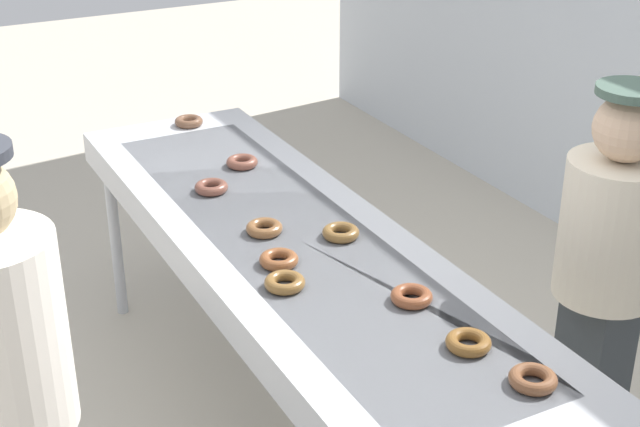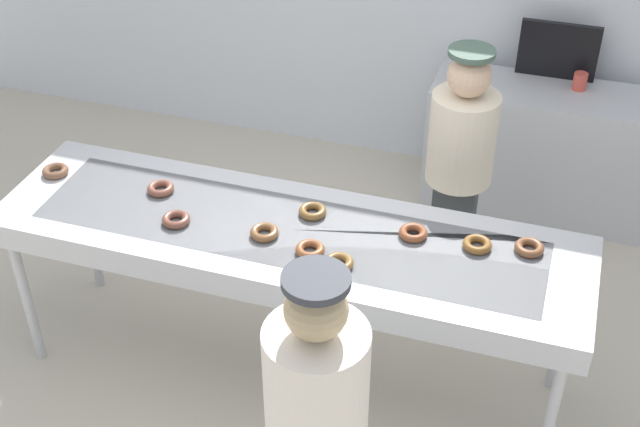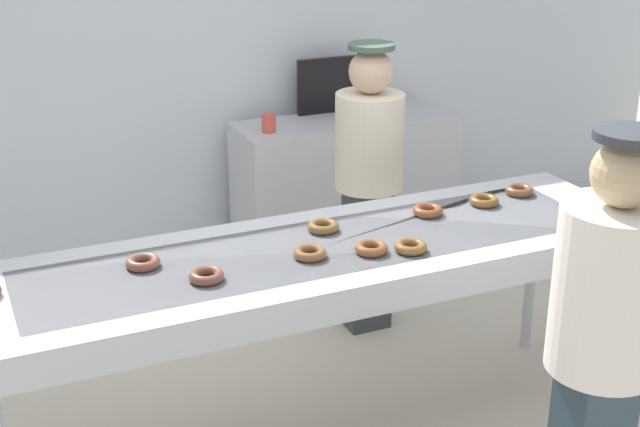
% 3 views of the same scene
% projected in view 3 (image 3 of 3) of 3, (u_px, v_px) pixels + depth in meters
% --- Properties ---
extents(back_wall, '(8.00, 0.12, 3.22)m').
position_uv_depth(back_wall, '(162.00, 13.00, 5.64)').
color(back_wall, silver).
rests_on(back_wall, ground).
extents(fryer_conveyor, '(2.97, 0.82, 0.98)m').
position_uv_depth(fryer_conveyor, '(321.00, 263.00, 3.80)').
color(fryer_conveyor, '#B7BABF').
rests_on(fryer_conveyor, ground).
extents(chocolate_donut_0, '(0.20, 0.20, 0.04)m').
position_uv_depth(chocolate_donut_0, '(371.00, 248.00, 3.71)').
color(chocolate_donut_0, brown).
rests_on(chocolate_donut_0, fryer_conveyor).
extents(chocolate_donut_1, '(0.14, 0.14, 0.04)m').
position_uv_depth(chocolate_donut_1, '(323.00, 226.00, 3.93)').
color(chocolate_donut_1, brown).
rests_on(chocolate_donut_1, fryer_conveyor).
extents(chocolate_donut_2, '(0.20, 0.20, 0.04)m').
position_uv_depth(chocolate_donut_2, '(519.00, 190.00, 4.37)').
color(chocolate_donut_2, brown).
rests_on(chocolate_donut_2, fryer_conveyor).
extents(chocolate_donut_3, '(0.17, 0.17, 0.04)m').
position_uv_depth(chocolate_donut_3, '(411.00, 247.00, 3.73)').
color(chocolate_donut_3, brown).
rests_on(chocolate_donut_3, fryer_conveyor).
extents(chocolate_donut_5, '(0.17, 0.17, 0.04)m').
position_uv_depth(chocolate_donut_5, '(310.00, 253.00, 3.67)').
color(chocolate_donut_5, brown).
rests_on(chocolate_donut_5, fryer_conveyor).
extents(chocolate_donut_6, '(0.14, 0.14, 0.04)m').
position_uv_depth(chocolate_donut_6, '(484.00, 201.00, 4.23)').
color(chocolate_donut_6, brown).
rests_on(chocolate_donut_6, fryer_conveyor).
extents(chocolate_donut_7, '(0.20, 0.20, 0.04)m').
position_uv_depth(chocolate_donut_7, '(428.00, 211.00, 4.11)').
color(chocolate_donut_7, brown).
rests_on(chocolate_donut_7, fryer_conveyor).
extents(chocolate_donut_8, '(0.17, 0.17, 0.04)m').
position_uv_depth(chocolate_donut_8, '(143.00, 262.00, 3.58)').
color(chocolate_donut_8, brown).
rests_on(chocolate_donut_8, fryer_conveyor).
extents(chocolate_donut_9, '(0.18, 0.18, 0.04)m').
position_uv_depth(chocolate_donut_9, '(206.00, 276.00, 3.46)').
color(chocolate_donut_9, brown).
rests_on(chocolate_donut_9, fryer_conveyor).
extents(worker_baker, '(0.37, 0.37, 1.63)m').
position_uv_depth(worker_baker, '(369.00, 169.00, 4.82)').
color(worker_baker, '#343A3E').
rests_on(worker_baker, ground).
extents(customer_waiting, '(0.38, 0.38, 1.73)m').
position_uv_depth(customer_waiting, '(604.00, 336.00, 2.99)').
color(customer_waiting, '#2B3C47').
rests_on(customer_waiting, ground).
extents(prep_counter, '(1.50, 0.53, 0.91)m').
position_uv_depth(prep_counter, '(346.00, 183.00, 6.10)').
color(prep_counter, '#B7BABF').
rests_on(prep_counter, ground).
extents(paper_cup_0, '(0.09, 0.09, 0.11)m').
position_uv_depth(paper_cup_0, '(364.00, 106.00, 6.04)').
color(paper_cup_0, '#CC4C3F').
rests_on(paper_cup_0, prep_counter).
extents(paper_cup_1, '(0.09, 0.09, 0.11)m').
position_uv_depth(paper_cup_1, '(269.00, 123.00, 5.63)').
color(paper_cup_1, '#CC4C3F').
rests_on(paper_cup_1, prep_counter).
extents(menu_display, '(0.51, 0.04, 0.38)m').
position_uv_depth(menu_display, '(333.00, 85.00, 6.05)').
color(menu_display, black).
rests_on(menu_display, prep_counter).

